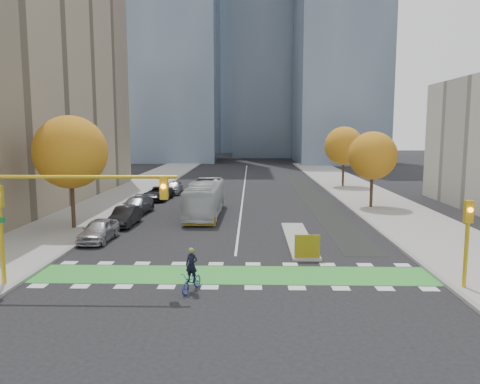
{
  "coord_description": "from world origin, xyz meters",
  "views": [
    {
      "loc": [
        0.88,
        -21.07,
        7.16
      ],
      "look_at": [
        0.13,
        10.42,
        3.0
      ],
      "focal_mm": 35.0,
      "sensor_mm": 36.0,
      "label": 1
    }
  ],
  "objects_px": {
    "traffic_signal_east": "(467,231)",
    "parked_car_b": "(125,216)",
    "bus": "(205,198)",
    "parked_car_a": "(99,230)",
    "traffic_signal_west": "(55,200)",
    "parked_car_d": "(158,194)",
    "hazard_board": "(307,246)",
    "tree_west": "(70,152)",
    "parked_car_e": "(174,187)",
    "parked_car_c": "(136,206)",
    "tree_east_near": "(373,156)",
    "tree_east_far": "(344,146)",
    "cyclist": "(192,277)"
  },
  "relations": [
    {
      "from": "parked_car_a",
      "to": "parked_car_d",
      "type": "distance_m",
      "value": 18.03
    },
    {
      "from": "parked_car_a",
      "to": "parked_car_c",
      "type": "bearing_deg",
      "value": 91.85
    },
    {
      "from": "tree_east_far",
      "to": "traffic_signal_west",
      "type": "height_order",
      "value": "tree_east_far"
    },
    {
      "from": "cyclist",
      "to": "tree_east_far",
      "type": "bearing_deg",
      "value": 89.72
    },
    {
      "from": "tree_west",
      "to": "parked_car_a",
      "type": "distance_m",
      "value": 6.75
    },
    {
      "from": "traffic_signal_east",
      "to": "parked_car_d",
      "type": "height_order",
      "value": "traffic_signal_east"
    },
    {
      "from": "parked_car_c",
      "to": "bus",
      "type": "bearing_deg",
      "value": 0.48
    },
    {
      "from": "tree_west",
      "to": "parked_car_d",
      "type": "relative_size",
      "value": 1.66
    },
    {
      "from": "hazard_board",
      "to": "tree_west",
      "type": "relative_size",
      "value": 0.17
    },
    {
      "from": "bus",
      "to": "parked_car_b",
      "type": "height_order",
      "value": "bus"
    },
    {
      "from": "tree_west",
      "to": "tree_east_far",
      "type": "height_order",
      "value": "tree_west"
    },
    {
      "from": "parked_car_a",
      "to": "parked_car_d",
      "type": "bearing_deg",
      "value": 91.05
    },
    {
      "from": "bus",
      "to": "traffic_signal_west",
      "type": "bearing_deg",
      "value": -104.11
    },
    {
      "from": "cyclist",
      "to": "parked_car_a",
      "type": "distance_m",
      "value": 11.87
    },
    {
      "from": "hazard_board",
      "to": "bus",
      "type": "relative_size",
      "value": 0.13
    },
    {
      "from": "bus",
      "to": "parked_car_b",
      "type": "bearing_deg",
      "value": -140.75
    },
    {
      "from": "tree_west",
      "to": "tree_east_far",
      "type": "bearing_deg",
      "value": 46.7
    },
    {
      "from": "parked_car_a",
      "to": "parked_car_e",
      "type": "distance_m",
      "value": 23.06
    },
    {
      "from": "traffic_signal_west",
      "to": "parked_car_e",
      "type": "relative_size",
      "value": 1.98
    },
    {
      "from": "cyclist",
      "to": "parked_car_b",
      "type": "bearing_deg",
      "value": 135.31
    },
    {
      "from": "hazard_board",
      "to": "tree_west",
      "type": "xyz_separation_m",
      "value": [
        -16.0,
        7.8,
        4.82
      ]
    },
    {
      "from": "tree_east_far",
      "to": "tree_west",
      "type": "bearing_deg",
      "value": -133.3
    },
    {
      "from": "parked_car_c",
      "to": "cyclist",
      "type": "bearing_deg",
      "value": -63.79
    },
    {
      "from": "tree_west",
      "to": "traffic_signal_east",
      "type": "xyz_separation_m",
      "value": [
        22.5,
        -12.51,
        -2.88
      ]
    },
    {
      "from": "tree_east_near",
      "to": "bus",
      "type": "bearing_deg",
      "value": -164.66
    },
    {
      "from": "traffic_signal_east",
      "to": "parked_car_d",
      "type": "relative_size",
      "value": 0.83
    },
    {
      "from": "parked_car_a",
      "to": "parked_car_c",
      "type": "distance_m",
      "value": 10.0
    },
    {
      "from": "traffic_signal_west",
      "to": "traffic_signal_east",
      "type": "bearing_deg",
      "value": 0.01
    },
    {
      "from": "traffic_signal_east",
      "to": "parked_car_d",
      "type": "xyz_separation_m",
      "value": [
        -19.25,
        26.97,
        -2.04
      ]
    },
    {
      "from": "tree_west",
      "to": "parked_car_a",
      "type": "xyz_separation_m",
      "value": [
        3.0,
        -3.56,
        -4.89
      ]
    },
    {
      "from": "traffic_signal_east",
      "to": "tree_east_far",
      "type": "bearing_deg",
      "value": 87.03
    },
    {
      "from": "traffic_signal_east",
      "to": "parked_car_c",
      "type": "xyz_separation_m",
      "value": [
        -19.5,
        18.94,
        -2.0
      ]
    },
    {
      "from": "parked_car_b",
      "to": "parked_car_c",
      "type": "relative_size",
      "value": 0.86
    },
    {
      "from": "parked_car_b",
      "to": "parked_car_d",
      "type": "distance_m",
      "value": 13.03
    },
    {
      "from": "tree_east_far",
      "to": "traffic_signal_east",
      "type": "relative_size",
      "value": 1.87
    },
    {
      "from": "parked_car_a",
      "to": "parked_car_e",
      "type": "height_order",
      "value": "parked_car_e"
    },
    {
      "from": "parked_car_d",
      "to": "traffic_signal_west",
      "type": "bearing_deg",
      "value": -83.12
    },
    {
      "from": "tree_east_far",
      "to": "parked_car_e",
      "type": "xyz_separation_m",
      "value": [
        -20.38,
        -6.53,
        -4.51
      ]
    },
    {
      "from": "parked_car_e",
      "to": "parked_car_c",
      "type": "bearing_deg",
      "value": -94.84
    },
    {
      "from": "bus",
      "to": "parked_car_a",
      "type": "bearing_deg",
      "value": -121.53
    },
    {
      "from": "traffic_signal_west",
      "to": "parked_car_b",
      "type": "height_order",
      "value": "traffic_signal_west"
    },
    {
      "from": "tree_west",
      "to": "bus",
      "type": "height_order",
      "value": "tree_west"
    },
    {
      "from": "tree_east_far",
      "to": "bus",
      "type": "distance_m",
      "value": 25.67
    },
    {
      "from": "tree_east_far",
      "to": "parked_car_d",
      "type": "height_order",
      "value": "tree_east_far"
    },
    {
      "from": "parked_car_a",
      "to": "parked_car_d",
      "type": "relative_size",
      "value": 0.86
    },
    {
      "from": "parked_car_d",
      "to": "parked_car_e",
      "type": "distance_m",
      "value": 5.08
    },
    {
      "from": "tree_west",
      "to": "tree_east_near",
      "type": "bearing_deg",
      "value": 22.62
    },
    {
      "from": "traffic_signal_east",
      "to": "parked_car_b",
      "type": "xyz_separation_m",
      "value": [
        -19.12,
        13.94,
        -2.02
      ]
    },
    {
      "from": "tree_east_near",
      "to": "parked_car_d",
      "type": "height_order",
      "value": "tree_east_near"
    },
    {
      "from": "tree_east_near",
      "to": "traffic_signal_east",
      "type": "bearing_deg",
      "value": -93.81
    }
  ]
}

